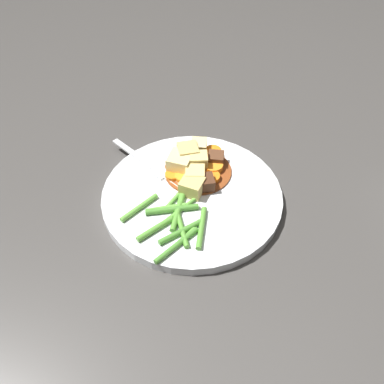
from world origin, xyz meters
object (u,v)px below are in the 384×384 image
(meat_chunk_0, at_px, (207,183))
(potato_chunk_0, at_px, (199,148))
(potato_chunk_1, at_px, (195,176))
(carrot_slice_1, at_px, (173,175))
(carrot_slice_3, at_px, (184,153))
(carrot_slice_0, at_px, (183,177))
(carrot_slice_7, at_px, (189,170))
(potato_chunk_5, at_px, (180,163))
(potato_chunk_3, at_px, (199,162))
(potato_chunk_4, at_px, (195,185))
(meat_chunk_1, at_px, (216,159))
(carrot_slice_6, at_px, (213,167))
(fork, at_px, (150,165))
(carrot_slice_4, at_px, (212,178))
(carrot_slice_2, at_px, (198,159))
(potato_chunk_2, at_px, (188,154))
(dinner_plate, at_px, (192,195))
(carrot_slice_5, at_px, (213,153))

(meat_chunk_0, bearing_deg, potato_chunk_0, 19.37)
(potato_chunk_1, xyz_separation_m, meat_chunk_0, (-0.01, -0.02, -0.00))
(carrot_slice_1, bearing_deg, carrot_slice_3, -7.23)
(carrot_slice_1, bearing_deg, carrot_slice_0, -96.07)
(carrot_slice_7, height_order, potato_chunk_5, potato_chunk_5)
(potato_chunk_3, bearing_deg, potato_chunk_4, -175.54)
(carrot_slice_3, bearing_deg, meat_chunk_1, -99.76)
(carrot_slice_6, bearing_deg, carrot_slice_0, 127.04)
(carrot_slice_3, bearing_deg, potato_chunk_4, -156.03)
(potato_chunk_4, relative_size, fork, 0.21)
(potato_chunk_3, height_order, potato_chunk_5, same)
(carrot_slice_4, xyz_separation_m, potato_chunk_4, (-0.03, 0.02, 0.01))
(carrot_slice_1, xyz_separation_m, potato_chunk_5, (0.02, -0.01, 0.01))
(carrot_slice_2, xyz_separation_m, potato_chunk_2, (-0.01, 0.02, 0.01))
(dinner_plate, xyz_separation_m, carrot_slice_1, (0.03, 0.04, 0.01))
(carrot_slice_0, height_order, carrot_slice_1, carrot_slice_0)
(dinner_plate, distance_m, carrot_slice_5, 0.09)
(fork, bearing_deg, carrot_slice_1, -113.68)
(carrot_slice_2, bearing_deg, dinner_plate, -176.27)
(carrot_slice_7, bearing_deg, carrot_slice_1, 129.03)
(carrot_slice_1, height_order, carrot_slice_2, same)
(carrot_slice_4, bearing_deg, potato_chunk_5, 75.42)
(potato_chunk_1, distance_m, meat_chunk_0, 0.02)
(potato_chunk_0, bearing_deg, potato_chunk_1, -174.11)
(carrot_slice_0, xyz_separation_m, carrot_slice_7, (0.02, -0.01, -0.00))
(dinner_plate, height_order, fork, fork)
(carrot_slice_1, xyz_separation_m, potato_chunk_4, (-0.02, -0.04, 0.01))
(carrot_slice_1, relative_size, carrot_slice_6, 0.73)
(dinner_plate, xyz_separation_m, potato_chunk_1, (0.02, -0.00, 0.02))
(carrot_slice_5, relative_size, carrot_slice_6, 0.86)
(carrot_slice_5, bearing_deg, potato_chunk_2, 122.11)
(potato_chunk_0, xyz_separation_m, potato_chunk_2, (-0.02, 0.01, 0.00))
(potato_chunk_1, distance_m, potato_chunk_5, 0.04)
(carrot_slice_7, distance_m, potato_chunk_2, 0.03)
(carrot_slice_0, bearing_deg, meat_chunk_1, -43.71)
(potato_chunk_4, bearing_deg, meat_chunk_0, -59.57)
(carrot_slice_3, relative_size, potato_chunk_0, 1.05)
(dinner_plate, relative_size, fork, 1.80)
(carrot_slice_5, relative_size, potato_chunk_3, 0.95)
(potato_chunk_5, height_order, meat_chunk_0, potato_chunk_5)
(potato_chunk_3, bearing_deg, meat_chunk_1, -54.17)
(carrot_slice_3, height_order, fork, carrot_slice_3)
(carrot_slice_5, xyz_separation_m, potato_chunk_1, (-0.07, 0.02, 0.01))
(meat_chunk_0, bearing_deg, potato_chunk_3, 26.38)
(carrot_slice_7, bearing_deg, carrot_slice_3, 23.11)
(meat_chunk_1, bearing_deg, carrot_slice_3, 80.24)
(carrot_slice_0, height_order, potato_chunk_0, potato_chunk_0)
(carrot_slice_0, height_order, potato_chunk_1, potato_chunk_1)
(carrot_slice_2, xyz_separation_m, carrot_slice_3, (0.01, 0.03, 0.00))
(dinner_plate, bearing_deg, meat_chunk_0, -56.08)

